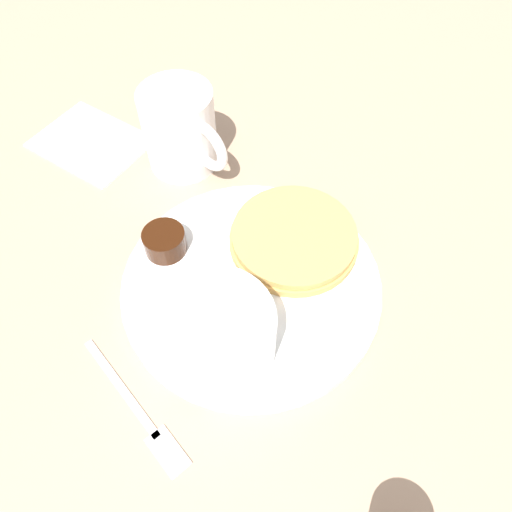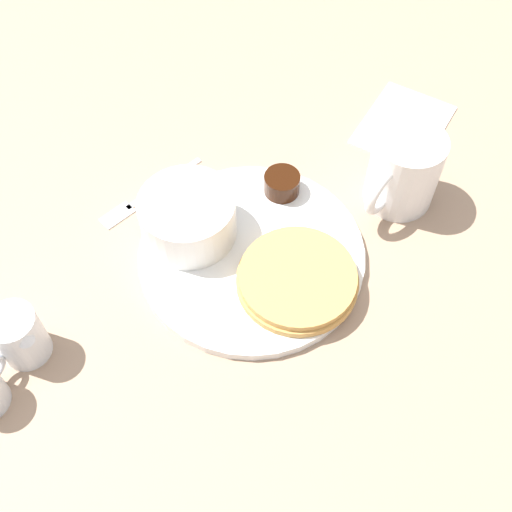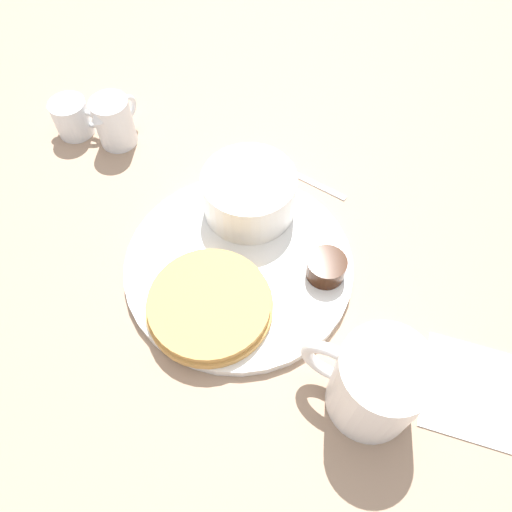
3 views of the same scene
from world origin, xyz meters
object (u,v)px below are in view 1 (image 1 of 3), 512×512
plate (251,285)px  coffee_mug (181,130)px  bowl (214,333)px  fork (144,418)px

plate → coffee_mug: 0.20m
bowl → coffee_mug: (-0.19, 0.17, 0.01)m
bowl → fork: bearing=-98.4°
coffee_mug → fork: (0.17, -0.26, -0.05)m
coffee_mug → plate: bearing=-29.9°
fork → coffee_mug: bearing=123.9°
coffee_mug → fork: coffee_mug is taller
coffee_mug → fork: bearing=-56.1°
plate → bowl: 0.08m
bowl → coffee_mug: coffee_mug is taller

